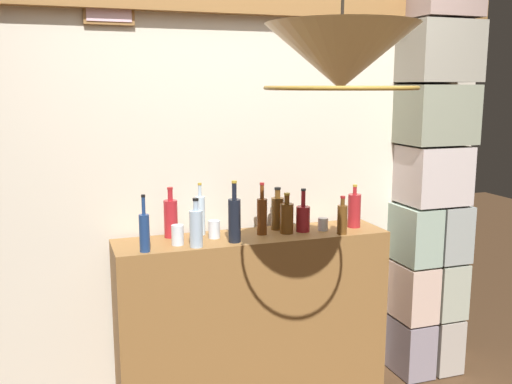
% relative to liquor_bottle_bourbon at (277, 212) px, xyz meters
% --- Properties ---
extents(panelled_rear_partition, '(3.17, 0.15, 2.62)m').
position_rel_liquor_bottle_bourbon_xyz_m(panelled_rear_partition, '(-0.18, 0.16, 0.26)').
color(panelled_rear_partition, beige).
rests_on(panelled_rear_partition, ground).
extents(stone_pillar, '(0.43, 0.37, 2.55)m').
position_rel_liquor_bottle_bourbon_xyz_m(stone_pillar, '(1.01, 0.00, 0.17)').
color(stone_pillar, gray).
rests_on(stone_pillar, ground).
extents(bar_shelf_unit, '(1.50, 0.35, 1.01)m').
position_rel_liquor_bottle_bourbon_xyz_m(bar_shelf_unit, '(-0.18, -0.09, -0.61)').
color(bar_shelf_unit, olive).
rests_on(bar_shelf_unit, ground).
extents(liquor_bottle_bourbon, '(0.07, 0.07, 0.24)m').
position_rel_liquor_bottle_bourbon_xyz_m(liquor_bottle_bourbon, '(0.00, 0.00, 0.00)').
color(liquor_bottle_bourbon, '#583915').
rests_on(liquor_bottle_bourbon, bar_shelf_unit).
extents(liquor_bottle_port, '(0.08, 0.08, 0.24)m').
position_rel_liquor_bottle_bourbon_xyz_m(liquor_bottle_port, '(0.12, -0.09, -0.02)').
color(liquor_bottle_port, maroon).
rests_on(liquor_bottle_port, bar_shelf_unit).
extents(liquor_bottle_gin, '(0.07, 0.07, 0.25)m').
position_rel_liquor_bottle_bourbon_xyz_m(liquor_bottle_gin, '(0.44, -0.09, 0.00)').
color(liquor_bottle_gin, maroon).
rests_on(liquor_bottle_gin, bar_shelf_unit).
extents(liquor_bottle_amaro, '(0.06, 0.06, 0.29)m').
position_rel_liquor_bottle_bourbon_xyz_m(liquor_bottle_amaro, '(-0.12, -0.08, 0.01)').
color(liquor_bottle_amaro, brown).
rests_on(liquor_bottle_amaro, bar_shelf_unit).
extents(liquor_bottle_tequila, '(0.05, 0.05, 0.29)m').
position_rel_liquor_bottle_bourbon_xyz_m(liquor_bottle_tequila, '(-0.78, -0.21, 0.00)').
color(liquor_bottle_tequila, navy).
rests_on(liquor_bottle_tequila, bar_shelf_unit).
extents(liquor_bottle_mezcal, '(0.07, 0.07, 0.27)m').
position_rel_liquor_bottle_bourbon_xyz_m(liquor_bottle_mezcal, '(-0.60, 0.02, 0.01)').
color(liquor_bottle_mezcal, '#A81F27').
rests_on(liquor_bottle_mezcal, bar_shelf_unit).
extents(liquor_bottle_rum, '(0.07, 0.07, 0.25)m').
position_rel_liquor_bottle_bourbon_xyz_m(liquor_bottle_rum, '(-0.52, -0.21, 0.00)').
color(liquor_bottle_rum, '#A4BDD3').
rests_on(liquor_bottle_rum, bar_shelf_unit).
extents(liquor_bottle_rye, '(0.06, 0.06, 0.21)m').
position_rel_liquor_bottle_bourbon_xyz_m(liquor_bottle_rye, '(0.30, -0.21, -0.01)').
color(liquor_bottle_rye, brown).
rests_on(liquor_bottle_rye, bar_shelf_unit).
extents(liquor_bottle_sherry, '(0.05, 0.05, 0.29)m').
position_rel_liquor_bottle_bourbon_xyz_m(liquor_bottle_sherry, '(-0.44, 0.03, 0.01)').
color(liquor_bottle_sherry, silver).
rests_on(liquor_bottle_sherry, bar_shelf_unit).
extents(liquor_bottle_brandy, '(0.07, 0.07, 0.32)m').
position_rel_liquor_bottle_bourbon_xyz_m(liquor_bottle_brandy, '(-0.31, -0.18, 0.02)').
color(liquor_bottle_brandy, black).
rests_on(liquor_bottle_brandy, bar_shelf_unit).
extents(liquor_bottle_vermouth, '(0.07, 0.07, 0.23)m').
position_rel_liquor_bottle_bourbon_xyz_m(liquor_bottle_vermouth, '(0.02, -0.10, -0.01)').
color(liquor_bottle_vermouth, brown).
rests_on(liquor_bottle_vermouth, bar_shelf_unit).
extents(glass_tumbler_rocks, '(0.06, 0.06, 0.09)m').
position_rel_liquor_bottle_bourbon_xyz_m(glass_tumbler_rocks, '(-0.39, -0.07, -0.05)').
color(glass_tumbler_rocks, silver).
rests_on(glass_tumbler_rocks, bar_shelf_unit).
extents(glass_tumbler_highball, '(0.06, 0.06, 0.10)m').
position_rel_liquor_bottle_bourbon_xyz_m(glass_tumbler_highball, '(-0.60, -0.14, -0.05)').
color(glass_tumbler_highball, silver).
rests_on(glass_tumbler_highball, bar_shelf_unit).
extents(glass_tumbler_shot, '(0.06, 0.06, 0.07)m').
position_rel_liquor_bottle_bourbon_xyz_m(glass_tumbler_shot, '(0.23, -0.11, -0.06)').
color(glass_tumbler_shot, silver).
rests_on(glass_tumbler_shot, bar_shelf_unit).
extents(pendant_lamp, '(0.58, 0.58, 0.57)m').
position_rel_liquor_bottle_bourbon_xyz_m(pendant_lamp, '(-0.14, -1.01, 0.80)').
color(pendant_lamp, beige).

